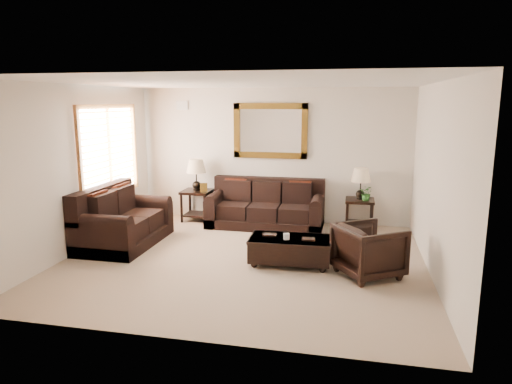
% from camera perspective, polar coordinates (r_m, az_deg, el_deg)
% --- Properties ---
extents(room, '(5.51, 5.01, 2.71)m').
position_cam_1_polar(room, '(6.86, -1.60, 2.20)').
color(room, '#A0856E').
rests_on(room, ground).
extents(window, '(0.07, 1.96, 1.66)m').
position_cam_1_polar(window, '(8.68, -17.80, 4.90)').
color(window, white).
rests_on(window, room).
extents(mirror, '(1.50, 0.06, 1.10)m').
position_cam_1_polar(mirror, '(9.22, 1.79, 7.64)').
color(mirror, '#48260E').
rests_on(mirror, room).
extents(air_vent, '(0.25, 0.02, 0.18)m').
position_cam_1_polar(air_vent, '(9.72, -9.22, 10.64)').
color(air_vent, '#999999').
rests_on(air_vent, room).
extents(sofa, '(2.25, 0.97, 0.92)m').
position_cam_1_polar(sofa, '(9.04, 1.26, -2.15)').
color(sofa, black).
rests_on(sofa, room).
extents(loveseat, '(1.06, 1.79, 1.00)m').
position_cam_1_polar(loveseat, '(8.22, -16.52, -3.74)').
color(loveseat, black).
rests_on(loveseat, room).
extents(end_table_left, '(0.58, 0.58, 1.27)m').
position_cam_1_polar(end_table_left, '(9.43, -7.45, 1.40)').
color(end_table_left, black).
rests_on(end_table_left, room).
extents(end_table_right, '(0.54, 0.54, 1.19)m').
position_cam_1_polar(end_table_right, '(8.93, 12.91, 0.29)').
color(end_table_right, black).
rests_on(end_table_right, room).
extents(coffee_table, '(1.24, 0.70, 0.52)m').
position_cam_1_polar(coffee_table, '(6.95, 4.29, -6.97)').
color(coffee_table, black).
rests_on(coffee_table, room).
extents(armchair, '(1.06, 1.08, 0.82)m').
position_cam_1_polar(armchair, '(6.64, 13.95, -6.80)').
color(armchair, black).
rests_on(armchair, floor).
extents(potted_plant, '(0.34, 0.36, 0.22)m').
position_cam_1_polar(potted_plant, '(8.85, 13.66, -0.33)').
color(potted_plant, '#265A1F').
rests_on(potted_plant, end_table_right).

